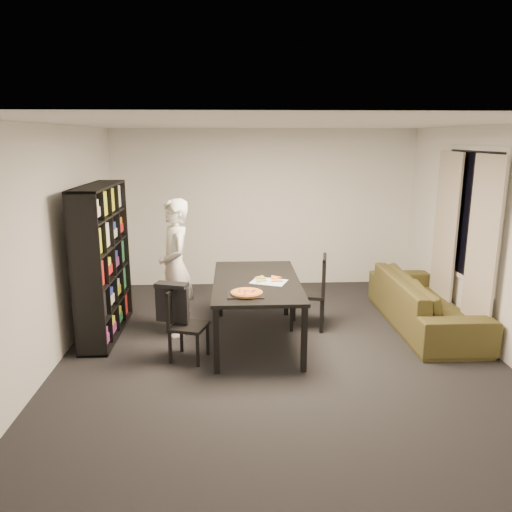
{
  "coord_description": "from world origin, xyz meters",
  "views": [
    {
      "loc": [
        -0.54,
        -5.51,
        2.46
      ],
      "look_at": [
        -0.25,
        0.39,
        1.05
      ],
      "focal_mm": 35.0,
      "sensor_mm": 36.0,
      "label": 1
    }
  ],
  "objects_px": {
    "dining_table": "(256,285)",
    "person": "(175,268)",
    "chair_left": "(182,319)",
    "chair_right": "(315,287)",
    "baking_tray": "(246,294)",
    "pepperoni_pizza": "(247,293)",
    "bookshelf": "(103,262)",
    "sofa": "(425,302)"
  },
  "relations": [
    {
      "from": "dining_table",
      "to": "person",
      "type": "relative_size",
      "value": 1.08
    },
    {
      "from": "chair_left",
      "to": "chair_right",
      "type": "distance_m",
      "value": 1.87
    },
    {
      "from": "chair_left",
      "to": "baking_tray",
      "type": "distance_m",
      "value": 0.79
    },
    {
      "from": "pepperoni_pizza",
      "to": "baking_tray",
      "type": "bearing_deg",
      "value": 136.46
    },
    {
      "from": "bookshelf",
      "to": "chair_right",
      "type": "bearing_deg",
      "value": 1.75
    },
    {
      "from": "person",
      "to": "chair_right",
      "type": "bearing_deg",
      "value": 75.47
    },
    {
      "from": "pepperoni_pizza",
      "to": "person",
      "type": "bearing_deg",
      "value": 134.82
    },
    {
      "from": "dining_table",
      "to": "pepperoni_pizza",
      "type": "height_order",
      "value": "pepperoni_pizza"
    },
    {
      "from": "baking_tray",
      "to": "pepperoni_pizza",
      "type": "distance_m",
      "value": 0.03
    },
    {
      "from": "pepperoni_pizza",
      "to": "sofa",
      "type": "bearing_deg",
      "value": 21.88
    },
    {
      "from": "bookshelf",
      "to": "pepperoni_pizza",
      "type": "xyz_separation_m",
      "value": [
        1.77,
        -0.9,
        -0.15
      ]
    },
    {
      "from": "bookshelf",
      "to": "baking_tray",
      "type": "bearing_deg",
      "value": -26.78
    },
    {
      "from": "dining_table",
      "to": "chair_left",
      "type": "distance_m",
      "value": 1.02
    },
    {
      "from": "chair_right",
      "to": "person",
      "type": "relative_size",
      "value": 0.56
    },
    {
      "from": "bookshelf",
      "to": "baking_tray",
      "type": "relative_size",
      "value": 4.75
    },
    {
      "from": "bookshelf",
      "to": "chair_right",
      "type": "relative_size",
      "value": 1.96
    },
    {
      "from": "bookshelf",
      "to": "dining_table",
      "type": "xyz_separation_m",
      "value": [
        1.9,
        -0.31,
        -0.24
      ]
    },
    {
      "from": "bookshelf",
      "to": "dining_table",
      "type": "height_order",
      "value": "bookshelf"
    },
    {
      "from": "chair_right",
      "to": "person",
      "type": "bearing_deg",
      "value": -74.95
    },
    {
      "from": "chair_right",
      "to": "bookshelf",
      "type": "bearing_deg",
      "value": -76.6
    },
    {
      "from": "chair_left",
      "to": "baking_tray",
      "type": "height_order",
      "value": "chair_left"
    },
    {
      "from": "chair_right",
      "to": "person",
      "type": "xyz_separation_m",
      "value": [
        -1.79,
        -0.11,
        0.31
      ]
    },
    {
      "from": "pepperoni_pizza",
      "to": "sofa",
      "type": "relative_size",
      "value": 0.15
    },
    {
      "from": "dining_table",
      "to": "chair_right",
      "type": "bearing_deg",
      "value": 26.61
    },
    {
      "from": "chair_right",
      "to": "person",
      "type": "distance_m",
      "value": 1.82
    },
    {
      "from": "dining_table",
      "to": "baking_tray",
      "type": "bearing_deg",
      "value": -104.33
    },
    {
      "from": "person",
      "to": "bookshelf",
      "type": "bearing_deg",
      "value": -109.47
    },
    {
      "from": "chair_right",
      "to": "baking_tray",
      "type": "bearing_deg",
      "value": -32.28
    },
    {
      "from": "chair_left",
      "to": "chair_right",
      "type": "height_order",
      "value": "chair_right"
    },
    {
      "from": "person",
      "to": "pepperoni_pizza",
      "type": "distance_m",
      "value": 1.23
    },
    {
      "from": "bookshelf",
      "to": "sofa",
      "type": "bearing_deg",
      "value": 0.88
    },
    {
      "from": "person",
      "to": "dining_table",
      "type": "bearing_deg",
      "value": 56.05
    },
    {
      "from": "chair_left",
      "to": "person",
      "type": "relative_size",
      "value": 0.47
    },
    {
      "from": "baking_tray",
      "to": "pepperoni_pizza",
      "type": "height_order",
      "value": "pepperoni_pizza"
    },
    {
      "from": "sofa",
      "to": "baking_tray",
      "type": "bearing_deg",
      "value": 111.56
    },
    {
      "from": "person",
      "to": "chair_left",
      "type": "bearing_deg",
      "value": -7.45
    },
    {
      "from": "sofa",
      "to": "pepperoni_pizza",
      "type": "bearing_deg",
      "value": 111.88
    },
    {
      "from": "dining_table",
      "to": "chair_right",
      "type": "xyz_separation_m",
      "value": [
        0.79,
        0.39,
        -0.15
      ]
    },
    {
      "from": "sofa",
      "to": "dining_table",
      "type": "bearing_deg",
      "value": 99.45
    },
    {
      "from": "bookshelf",
      "to": "dining_table",
      "type": "bearing_deg",
      "value": -9.31
    },
    {
      "from": "chair_right",
      "to": "sofa",
      "type": "relative_size",
      "value": 0.43
    },
    {
      "from": "bookshelf",
      "to": "pepperoni_pizza",
      "type": "bearing_deg",
      "value": -26.91
    }
  ]
}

